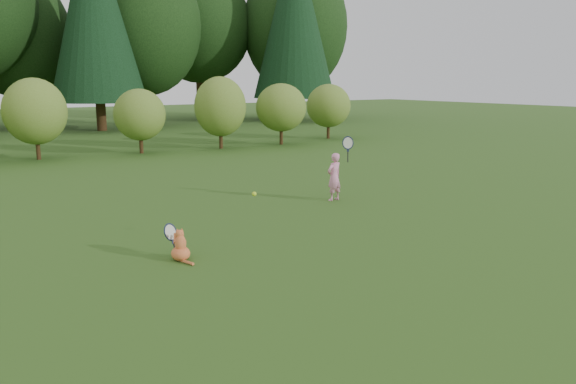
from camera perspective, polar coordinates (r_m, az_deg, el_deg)
ground at (r=9.35m, az=1.71°, el=-5.15°), size 100.00×100.00×0.00m
shrub_row at (r=21.00m, az=-19.44°, el=7.29°), size 28.00×3.00×2.80m
child at (r=12.50m, az=4.76°, el=1.66°), size 0.61×0.39×1.60m
cat at (r=8.57m, az=-10.93°, el=-5.18°), size 0.41×0.71×0.65m
tennis_ball at (r=9.23m, az=-3.45°, el=-0.20°), size 0.08×0.08×0.08m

